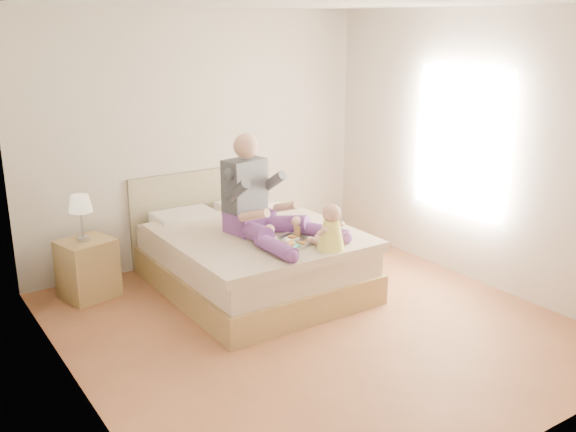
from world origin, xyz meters
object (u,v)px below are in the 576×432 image
baby (330,231)px  tray (291,241)px  adult (260,205)px  bed (249,255)px  nightstand (88,269)px

baby → tray: bearing=116.4°
adult → bed: bearing=74.1°
bed → baby: baby is taller
adult → baby: size_ratio=3.00×
tray → baby: (0.22, -0.30, 0.14)m
nightstand → adult: size_ratio=0.46×
bed → adult: 0.63m
bed → adult: (-0.02, -0.25, 0.58)m
bed → baby: size_ratio=5.25×
nightstand → baby: 2.37m
adult → baby: 0.78m
bed → baby: bearing=-73.7°
tray → bed: bearing=73.2°
bed → nightstand: 1.56m
adult → tray: size_ratio=2.43×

